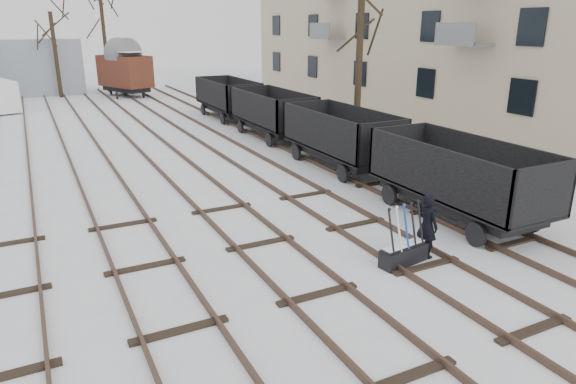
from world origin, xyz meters
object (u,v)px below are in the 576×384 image
ground_frame (404,253)px  worker (427,226)px  box_van_wagon (125,70)px  freight_wagon_a (457,189)px

ground_frame → worker: bearing=-1.1°
box_van_wagon → worker: bearing=-111.5°
freight_wagon_a → box_van_wagon: box_van_wagon is taller
ground_frame → box_van_wagon: box_van_wagon is taller
worker → freight_wagon_a: 3.12m
ground_frame → freight_wagon_a: freight_wagon_a is taller
freight_wagon_a → worker: bearing=-147.2°
freight_wagon_a → ground_frame: bearing=-152.0°
box_van_wagon → freight_wagon_a: bearing=-106.7°
worker → freight_wagon_a: (2.62, 1.69, 0.07)m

